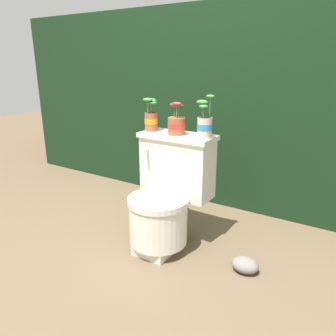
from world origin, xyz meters
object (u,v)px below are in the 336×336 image
object	(u,v)px
garden_stone	(245,265)
potted_plant_middle	(205,124)
potted_plant_left	(151,116)
potted_plant_midleft	(176,124)
toilet	(167,194)

from	to	relation	value
garden_stone	potted_plant_middle	bearing A→B (deg)	158.18
potted_plant_left	potted_plant_middle	world-z (taller)	potted_plant_middle
potted_plant_midleft	garden_stone	world-z (taller)	potted_plant_midleft
potted_plant_left	potted_plant_middle	xyz separation A→B (m)	(0.40, -0.01, -0.01)
toilet	potted_plant_middle	xyz separation A→B (m)	(0.20, 0.11, 0.46)
potted_plant_left	garden_stone	distance (m)	1.10
toilet	garden_stone	xyz separation A→B (m)	(0.56, -0.04, -0.30)
potted_plant_left	potted_plant_midleft	bearing A→B (deg)	-4.02
toilet	potted_plant_midleft	distance (m)	0.46
potted_plant_middle	garden_stone	distance (m)	0.86
potted_plant_left	garden_stone	world-z (taller)	potted_plant_left
toilet	potted_plant_midleft	world-z (taller)	potted_plant_midleft
toilet	potted_plant_middle	world-z (taller)	potted_plant_middle
potted_plant_middle	garden_stone	world-z (taller)	potted_plant_middle
toilet	potted_plant_left	size ratio (longest dim) A/B	3.29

